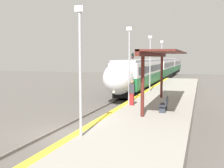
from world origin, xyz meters
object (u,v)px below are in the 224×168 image
object	(u,v)px
train	(162,68)
person_waiting	(132,92)
lamppost_near	(80,63)
lamppost_mid	(129,61)
lamppost_farthest	(162,59)
lamppost_far	(150,60)
railway_signal	(133,67)
platform_bench	(165,104)

from	to	relation	value
train	person_waiting	bearing A→B (deg)	-85.74
person_waiting	lamppost_near	world-z (taller)	lamppost_near
lamppost_near	lamppost_mid	world-z (taller)	same
lamppost_mid	lamppost_farthest	world-z (taller)	same
lamppost_mid	lamppost_far	bearing A→B (deg)	90.00
railway_signal	lamppost_far	world-z (taller)	lamppost_far
lamppost_near	lamppost_farthest	bearing A→B (deg)	90.00
railway_signal	lamppost_farthest	distance (m)	5.04
railway_signal	lamppost_farthest	world-z (taller)	lamppost_farthest
person_waiting	platform_bench	bearing A→B (deg)	-33.54
lamppost_near	lamppost_farthest	xyz separation A→B (m)	(0.00, 24.72, 0.00)
train	lamppost_far	world-z (taller)	lamppost_far
train	lamppost_near	distance (m)	41.98
person_waiting	lamppost_near	size ratio (longest dim) A/B	0.32
platform_bench	lamppost_mid	size ratio (longest dim) A/B	0.26
train	lamppost_far	size ratio (longest dim) A/B	11.23
railway_signal	lamppost_near	xyz separation A→B (m)	(4.28, -27.15, 1.08)
person_waiting	lamppost_far	bearing A→B (deg)	91.49
platform_bench	lamppost_near	size ratio (longest dim) A/B	0.26
lamppost_farthest	railway_signal	bearing A→B (deg)	150.50
platform_bench	person_waiting	xyz separation A→B (m)	(-2.47, 1.64, 0.43)
railway_signal	lamppost_mid	world-z (taller)	lamppost_mid
person_waiting	lamppost_mid	world-z (taller)	lamppost_mid
train	lamppost_mid	xyz separation A→B (m)	(2.29, -33.64, 1.73)
person_waiting	railway_signal	xyz separation A→B (m)	(-4.50, 18.98, 1.12)
train	lamppost_near	xyz separation A→B (m)	(2.29, -41.88, 1.73)
platform_bench	lamppost_mid	xyz separation A→B (m)	(-2.69, 1.71, 2.62)
lamppost_farthest	platform_bench	bearing A→B (deg)	-81.59
train	lamppost_mid	size ratio (longest dim) A/B	11.23
train	railway_signal	bearing A→B (deg)	-97.69
platform_bench	railway_signal	bearing A→B (deg)	108.69
lamppost_near	platform_bench	bearing A→B (deg)	67.64
lamppost_farthest	lamppost_mid	bearing A→B (deg)	-90.00
lamppost_far	lamppost_farthest	distance (m)	8.24
lamppost_near	lamppost_mid	distance (m)	8.24
train	platform_bench	distance (m)	35.71
lamppost_far	railway_signal	bearing A→B (deg)	111.89
railway_signal	train	bearing A→B (deg)	82.31
railway_signal	lamppost_farthest	xyz separation A→B (m)	(4.28, -2.42, 1.08)
platform_bench	lamppost_far	world-z (taller)	lamppost_far
platform_bench	lamppost_mid	bearing A→B (deg)	147.59
train	person_waiting	xyz separation A→B (m)	(2.51, -33.71, -0.47)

